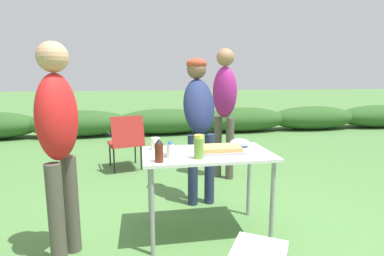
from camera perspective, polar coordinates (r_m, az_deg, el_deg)
ground_plane at (r=2.86m, az=2.79°, el=-19.18°), size 60.00×60.00×0.00m
shrub_hedge at (r=7.40m, az=-5.38°, el=1.26°), size 14.40×0.90×0.62m
folding_table at (r=2.61m, az=2.90°, el=-6.30°), size 1.10×0.64×0.74m
food_tray at (r=2.59m, az=5.23°, el=-4.07°), size 0.39×0.26×0.06m
plate_stack at (r=2.56m, az=-4.20°, el=-4.49°), size 0.22×0.22×0.03m
mixing_bowl at (r=2.83m, az=9.13°, el=-2.76°), size 0.19×0.19×0.07m
paper_cup_stack at (r=2.69m, az=-6.98°, el=-2.98°), size 0.08×0.08×0.11m
bbq_sauce_bottle at (r=2.29m, az=-6.31°, el=-4.34°), size 0.07×0.07×0.18m
mayo_bottle at (r=2.41m, az=-4.20°, el=-4.11°), size 0.06×0.06×0.14m
relish_jar at (r=2.37m, az=1.29°, el=-3.63°), size 0.08×0.08×0.19m
standing_person_in_navy_coat at (r=3.27m, az=1.33°, el=3.04°), size 0.36×0.48×1.59m
standing_person_in_red_jacket at (r=4.05m, az=6.22°, el=5.28°), size 0.42×0.41×1.76m
standing_person_with_beanie at (r=2.37m, az=-24.12°, el=-0.90°), size 0.36×0.42×1.63m
camp_chair_green_behind_table at (r=4.56m, az=-12.47°, el=-2.14°), size 0.59×0.68×0.83m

